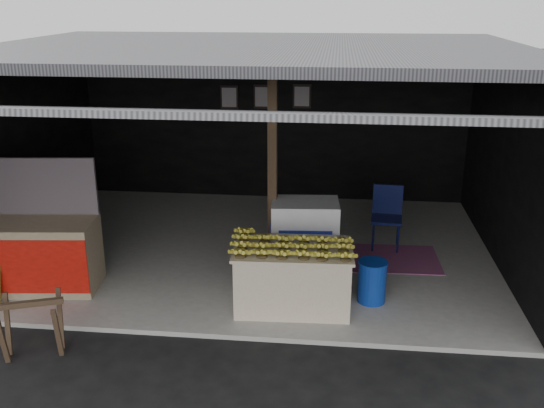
# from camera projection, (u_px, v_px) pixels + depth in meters

# --- Properties ---
(ground) EXTENTS (80.00, 80.00, 0.00)m
(ground) POSITION_uv_depth(u_px,v_px,m) (228.00, 340.00, 6.77)
(ground) COLOR black
(ground) RESTS_ON ground
(concrete_slab) EXTENTS (7.00, 5.00, 0.06)m
(concrete_slab) POSITION_uv_depth(u_px,v_px,m) (257.00, 249.00, 9.11)
(concrete_slab) COLOR gray
(concrete_slab) RESTS_ON ground
(shophouse) EXTENTS (7.40, 7.29, 3.02)m
(shophouse) POSITION_uv_depth(u_px,v_px,m) (259.00, 108.00, 8.72)
(shophouse) COLOR black
(shophouse) RESTS_ON ground
(banana_table) EXTENTS (1.44, 0.92, 0.77)m
(banana_table) POSITION_uv_depth(u_px,v_px,m) (293.00, 277.00, 7.26)
(banana_table) COLOR beige
(banana_table) RESTS_ON concrete_slab
(banana_pile) EXTENTS (1.32, 0.83, 0.15)m
(banana_pile) POSITION_uv_depth(u_px,v_px,m) (293.00, 242.00, 7.11)
(banana_pile) COLOR yellow
(banana_pile) RESTS_ON banana_table
(white_crate) EXTENTS (0.93, 0.67, 0.99)m
(white_crate) POSITION_uv_depth(u_px,v_px,m) (305.00, 236.00, 8.19)
(white_crate) COLOR white
(white_crate) RESTS_ON concrete_slab
(neighbor_stall) EXTENTS (1.67, 0.88, 1.65)m
(neighbor_stall) POSITION_uv_depth(u_px,v_px,m) (33.00, 252.00, 7.71)
(neighbor_stall) COLOR #998466
(neighbor_stall) RESTS_ON concrete_slab
(sawhorse) EXTENTS (0.75, 0.74, 0.65)m
(sawhorse) POSITION_uv_depth(u_px,v_px,m) (31.00, 322.00, 6.33)
(sawhorse) COLOR #453122
(sawhorse) RESTS_ON ground
(water_barrel) EXTENTS (0.34, 0.34, 0.50)m
(water_barrel) POSITION_uv_depth(u_px,v_px,m) (372.00, 283.00, 7.42)
(water_barrel) COLOR #0D3095
(water_barrel) RESTS_ON concrete_slab
(plastic_chair) EXTENTS (0.47, 0.47, 0.93)m
(plastic_chair) POSITION_uv_depth(u_px,v_px,m) (387.00, 211.00, 8.98)
(plastic_chair) COLOR #0A0F39
(plastic_chair) RESTS_ON concrete_slab
(magenta_rug) EXTENTS (1.53, 1.04, 0.01)m
(magenta_rug) POSITION_uv_depth(u_px,v_px,m) (385.00, 258.00, 8.70)
(magenta_rug) COLOR #771A58
(magenta_rug) RESTS_ON concrete_slab
(picture_frames) EXTENTS (1.62, 0.04, 0.46)m
(picture_frames) POSITION_uv_depth(u_px,v_px,m) (264.00, 97.00, 10.75)
(picture_frames) COLOR black
(picture_frames) RESTS_ON shophouse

